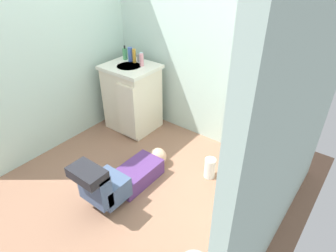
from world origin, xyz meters
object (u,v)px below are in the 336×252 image
object	(u,v)px
paper_towel_roll	(210,168)
tissue_box	(262,99)
bottle_clear	(141,58)
faucet	(138,58)
bottle_amber	(134,56)
vanity_cabinet	(132,97)
bottle_pink	(142,60)
person_plumber	(122,177)
bottle_blue	(130,54)
toilet	(255,143)
soap_dispenser	(125,54)

from	to	relation	value
paper_towel_roll	tissue_box	bearing A→B (deg)	58.12
tissue_box	bottle_clear	distance (m)	1.48
faucet	paper_towel_roll	xyz separation A→B (m)	(1.27, -0.39, -0.76)
tissue_box	bottle_amber	bearing A→B (deg)	-177.92
vanity_cabinet	bottle_clear	bearing A→B (deg)	74.06
bottle_amber	bottle_pink	xyz separation A→B (m)	(0.14, -0.03, -0.01)
bottle_amber	bottle_pink	world-z (taller)	bottle_amber
paper_towel_roll	person_plumber	bearing A→B (deg)	-129.08
vanity_cabinet	faucet	bearing A→B (deg)	91.31
bottle_pink	tissue_box	bearing A→B (deg)	3.37
vanity_cabinet	bottle_amber	size ratio (longest dim) A/B	5.08
bottle_blue	bottle_clear	xyz separation A→B (m)	(0.14, 0.04, -0.02)
person_plumber	bottle_pink	world-z (taller)	bottle_pink
faucet	bottle_clear	xyz separation A→B (m)	(0.05, 0.00, 0.01)
person_plumber	bottle_pink	size ratio (longest dim) A/B	7.65
vanity_cabinet	person_plumber	size ratio (longest dim) A/B	0.77
tissue_box	vanity_cabinet	bearing A→B (deg)	-173.86
vanity_cabinet	bottle_pink	world-z (taller)	bottle_pink
person_plumber	bottle_blue	world-z (taller)	bottle_blue
bottle_clear	bottle_pink	bearing A→B (deg)	-45.09
person_plumber	paper_towel_roll	world-z (taller)	person_plumber
vanity_cabinet	bottle_amber	distance (m)	0.49
vanity_cabinet	bottle_pink	xyz separation A→B (m)	(0.11, 0.08, 0.47)
toilet	paper_towel_roll	world-z (taller)	toilet
person_plumber	bottle_blue	bearing A→B (deg)	128.12
bottle_blue	paper_towel_roll	xyz separation A→B (m)	(1.36, -0.36, -0.79)
toilet	bottle_blue	bearing A→B (deg)	178.58
bottle_clear	paper_towel_roll	distance (m)	1.50
person_plumber	bottle_clear	world-z (taller)	bottle_clear
bottle_amber	bottle_clear	distance (m)	0.08
tissue_box	paper_towel_roll	distance (m)	0.84
toilet	tissue_box	bearing A→B (deg)	116.43
tissue_box	toilet	bearing A→B (deg)	-63.57
bottle_amber	bottle_clear	xyz separation A→B (m)	(0.07, 0.04, -0.02)
vanity_cabinet	paper_towel_roll	distance (m)	1.33
toilet	bottle_blue	distance (m)	1.74
vanity_cabinet	faucet	world-z (taller)	faucet
faucet	soap_dispenser	size ratio (longest dim) A/B	0.60
bottle_pink	bottle_clear	bearing A→B (deg)	134.91
bottle_amber	bottle_clear	bearing A→B (deg)	31.16
bottle_clear	bottle_amber	bearing A→B (deg)	-148.84
bottle_clear	paper_towel_roll	bearing A→B (deg)	-17.97
bottle_blue	bottle_amber	distance (m)	0.07
bottle_blue	bottle_pink	bearing A→B (deg)	-9.22
person_plumber	tissue_box	bearing A→B (deg)	53.49
toilet	bottle_clear	xyz separation A→B (m)	(-1.52, 0.08, 0.51)
tissue_box	bottle_pink	world-z (taller)	bottle_pink
faucet	bottle_pink	xyz separation A→B (m)	(0.11, -0.07, 0.02)
bottle_blue	bottle_clear	distance (m)	0.14
faucet	bottle_pink	distance (m)	0.13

